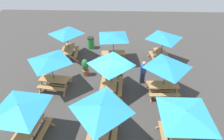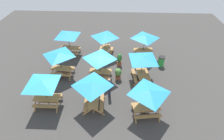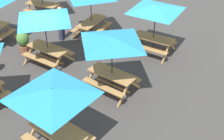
{
  "view_description": "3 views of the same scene",
  "coord_description": "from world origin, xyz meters",
  "px_view_note": "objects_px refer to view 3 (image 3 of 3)",
  "views": [
    {
      "loc": [
        8.19,
        0.53,
        7.58
      ],
      "look_at": [
        -0.82,
        0.17,
        0.9
      ],
      "focal_mm": 28.0,
      "sensor_mm": 36.0,
      "label": 1
    },
    {
      "loc": [
        -1.34,
        11.36,
        9.84
      ],
      "look_at": [
        -0.82,
        0.17,
        0.9
      ],
      "focal_mm": 28.0,
      "sensor_mm": 36.0,
      "label": 2
    },
    {
      "loc": [
        8.25,
        -8.24,
        7.28
      ],
      "look_at": [
        3.44,
        -0.1,
        0.9
      ],
      "focal_mm": 50.0,
      "sensor_mm": 36.0,
      "label": 3
    }
  ],
  "objects_px": {
    "picnic_table_1": "(53,97)",
    "person_standing": "(61,23)",
    "potted_plant_0": "(23,42)",
    "picnic_table_2": "(156,11)",
    "picnic_table_6": "(44,21)",
    "picnic_table_0": "(112,44)"
  },
  "relations": [
    {
      "from": "picnic_table_0",
      "to": "picnic_table_1",
      "type": "distance_m",
      "value": 3.34
    },
    {
      "from": "picnic_table_1",
      "to": "picnic_table_6",
      "type": "height_order",
      "value": "same"
    },
    {
      "from": "picnic_table_1",
      "to": "person_standing",
      "type": "distance_m",
      "value": 7.1
    },
    {
      "from": "picnic_table_1",
      "to": "person_standing",
      "type": "xyz_separation_m",
      "value": [
        -4.26,
        5.58,
        -1.1
      ]
    },
    {
      "from": "picnic_table_1",
      "to": "potted_plant_0",
      "type": "xyz_separation_m",
      "value": [
        -4.9,
        3.66,
        -1.39
      ]
    },
    {
      "from": "potted_plant_0",
      "to": "picnic_table_2",
      "type": "bearing_deg",
      "value": 31.5
    },
    {
      "from": "picnic_table_1",
      "to": "person_standing",
      "type": "relative_size",
      "value": 1.68
    },
    {
      "from": "picnic_table_2",
      "to": "picnic_table_6",
      "type": "distance_m",
      "value": 4.63
    },
    {
      "from": "picnic_table_0",
      "to": "picnic_table_6",
      "type": "height_order",
      "value": "same"
    },
    {
      "from": "picnic_table_0",
      "to": "picnic_table_6",
      "type": "xyz_separation_m",
      "value": [
        -3.29,
        0.26,
        0.0
      ]
    },
    {
      "from": "potted_plant_0",
      "to": "person_standing",
      "type": "xyz_separation_m",
      "value": [
        0.63,
        1.92,
        0.29
      ]
    },
    {
      "from": "picnic_table_2",
      "to": "picnic_table_6",
      "type": "bearing_deg",
      "value": -138.43
    },
    {
      "from": "picnic_table_6",
      "to": "picnic_table_2",
      "type": "bearing_deg",
      "value": 44.25
    },
    {
      "from": "potted_plant_0",
      "to": "picnic_table_0",
      "type": "bearing_deg",
      "value": -3.87
    },
    {
      "from": "picnic_table_1",
      "to": "person_standing",
      "type": "bearing_deg",
      "value": 134.15
    },
    {
      "from": "potted_plant_0",
      "to": "person_standing",
      "type": "bearing_deg",
      "value": 71.74
    },
    {
      "from": "picnic_table_0",
      "to": "potted_plant_0",
      "type": "relative_size",
      "value": 2.16
    },
    {
      "from": "picnic_table_2",
      "to": "potted_plant_0",
      "type": "distance_m",
      "value": 5.96
    },
    {
      "from": "person_standing",
      "to": "picnic_table_2",
      "type": "bearing_deg",
      "value": 96.63
    },
    {
      "from": "picnic_table_0",
      "to": "picnic_table_2",
      "type": "xyz_separation_m",
      "value": [
        0.16,
        3.35,
        0.0
      ]
    },
    {
      "from": "picnic_table_2",
      "to": "picnic_table_6",
      "type": "relative_size",
      "value": 1.21
    },
    {
      "from": "person_standing",
      "to": "picnic_table_6",
      "type": "bearing_deg",
      "value": 15.49
    }
  ]
}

